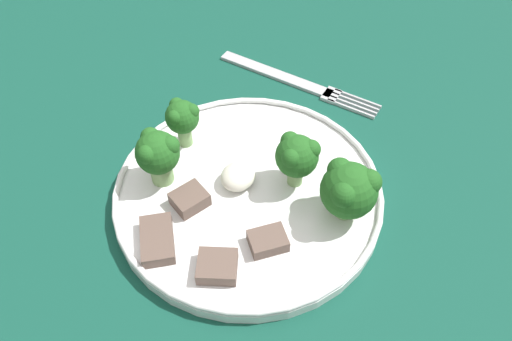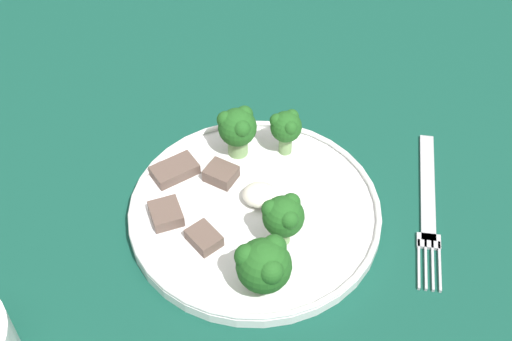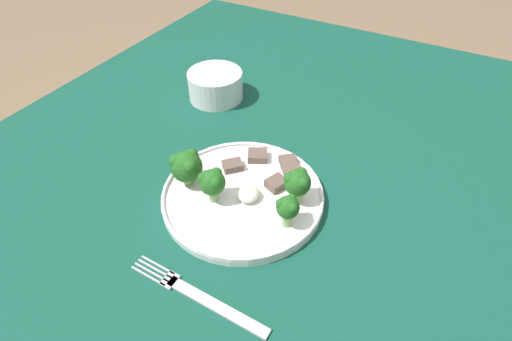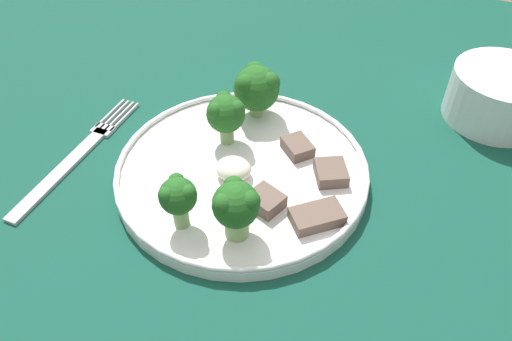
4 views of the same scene
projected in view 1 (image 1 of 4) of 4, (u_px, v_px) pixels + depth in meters
table at (191, 263)px, 0.53m from camera, size 1.36×1.16×0.72m
dinner_plate at (248, 192)px, 0.49m from camera, size 0.26×0.26×0.02m
fork at (296, 82)px, 0.60m from camera, size 0.02×0.21×0.00m
broccoli_floret_near_rim_left at (349, 189)px, 0.44m from camera, size 0.05×0.05×0.06m
broccoli_floret_center_left at (182, 118)px, 0.50m from camera, size 0.04×0.03×0.05m
broccoli_floret_back_left at (297, 156)px, 0.46m from camera, size 0.04×0.04×0.06m
broccoli_floret_front_left at (158, 153)px, 0.46m from camera, size 0.04×0.04×0.06m
meat_slice_front_slice at (217, 266)px, 0.42m from camera, size 0.04×0.04×0.01m
meat_slice_middle_slice at (192, 200)px, 0.47m from camera, size 0.04×0.04×0.01m
meat_slice_rear_slice at (153, 238)px, 0.44m from camera, size 0.05×0.05×0.01m
meat_slice_edge_slice at (268, 241)px, 0.44m from camera, size 0.04×0.04×0.01m
sauce_dollop at (238, 176)px, 0.48m from camera, size 0.04×0.03×0.02m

